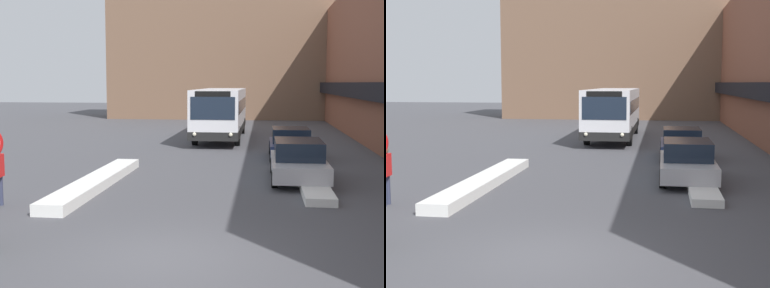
# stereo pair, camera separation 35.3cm
# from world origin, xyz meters

# --- Properties ---
(ground_plane) EXTENTS (160.00, 160.00, 0.00)m
(ground_plane) POSITION_xyz_m (0.00, 0.00, 0.00)
(ground_plane) COLOR #47474C
(building_backdrop_far) EXTENTS (26.00, 8.00, 12.03)m
(building_backdrop_far) POSITION_xyz_m (0.00, 43.68, 6.01)
(building_backdrop_far) COLOR brown
(building_backdrop_far) RESTS_ON ground_plane
(snow_bank_left) EXTENTS (0.90, 8.49, 0.33)m
(snow_bank_left) POSITION_xyz_m (-3.60, 6.96, 0.16)
(snow_bank_left) COLOR silver
(snow_bank_left) RESTS_ON ground_plane
(snow_bank_right) EXTENTS (0.90, 6.55, 0.24)m
(snow_bank_right) POSITION_xyz_m (3.60, 8.07, 0.12)
(snow_bank_right) COLOR silver
(snow_bank_right) RESTS_ON ground_plane
(city_bus) EXTENTS (2.66, 11.59, 3.08)m
(city_bus) POSITION_xyz_m (-0.65, 22.91, 1.69)
(city_bus) COLOR silver
(city_bus) RESTS_ON ground_plane
(parked_car_front) EXTENTS (1.92, 4.67, 1.44)m
(parked_car_front) POSITION_xyz_m (3.20, 9.02, 0.72)
(parked_car_front) COLOR #B7B7BC
(parked_car_front) RESTS_ON ground_plane
(parked_car_back) EXTENTS (1.92, 4.29, 1.41)m
(parked_car_back) POSITION_xyz_m (3.20, 14.64, 0.71)
(parked_car_back) COLOR navy
(parked_car_back) RESTS_ON ground_plane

